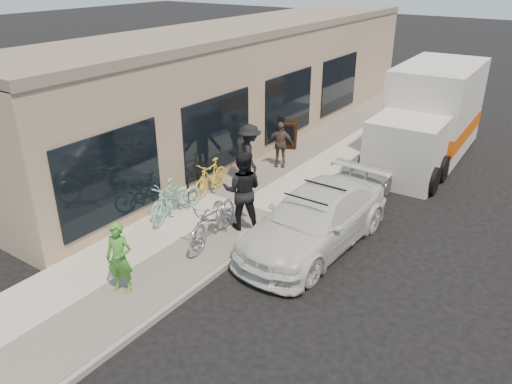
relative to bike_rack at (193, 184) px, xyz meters
The scene contains 17 objects.
ground 4.03m from the bike_rack, 37.78° to the right, with size 120.00×120.00×0.00m, color black.
sidewalk 1.39m from the bike_rack, 26.11° to the left, with size 3.00×34.00×0.15m, color beige.
curb 2.81m from the bike_rack, 11.77° to the left, with size 0.12×34.00×0.13m, color gray.
storefront 6.12m from the bike_rack, 110.68° to the left, with size 3.60×20.00×4.22m.
bike_rack is the anchor object (origin of this frame).
sandwich_board 5.07m from the bike_rack, 90.51° to the left, with size 0.79×0.79×0.99m.
sedan_white 3.81m from the bike_rack, ahead, with size 2.19×4.87×1.43m.
sedan_silver 5.92m from the bike_rack, 52.23° to the left, with size 1.34×3.33×1.13m, color #AAA9AE.
moving_truck 8.54m from the bike_rack, 61.26° to the left, with size 2.59×6.39×3.10m.
tandem_bike 2.33m from the bike_rack, 37.16° to the right, with size 0.76×2.17×1.14m, color #B5B5B7.
woman_rider 4.33m from the bike_rack, 68.11° to the right, with size 0.55×0.36×1.51m, color #469531.
man_standing 2.17m from the bike_rack, 13.49° to the right, with size 0.97×0.76×2.01m, color black.
cruiser_bike_a 1.18m from the bike_rack, 83.31° to the right, with size 0.46×1.64×0.98m, color #8DD3C7.
cruiser_bike_b 0.89m from the bike_rack, 78.69° to the right, with size 0.59×1.68×0.88m, color #8DD3C7.
cruiser_bike_c 0.65m from the bike_rack, 82.05° to the left, with size 0.45×1.61×0.97m, color yellow.
bystander_a 1.99m from the bike_rack, 71.68° to the left, with size 1.17×0.67×1.81m, color black.
bystander_b 3.57m from the bike_rack, 80.16° to the left, with size 0.87×0.36×1.48m, color brown.
Camera 1 is at (5.42, -6.90, 6.20)m, focal length 35.00 mm.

